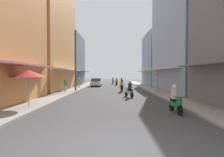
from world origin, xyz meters
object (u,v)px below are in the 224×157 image
motorbike_orange (122,83)px  vendor_umbrella (29,74)px  motorbike_black (116,82)px  pedestrian_far (65,85)px  motorbike_green (175,100)px  street_sign_no_entry (157,79)px  motorbike_white (113,81)px  motorbike_maroon (122,86)px  utility_pole (75,60)px  parked_car (97,82)px  motorbike_silver (129,90)px  pedestrian_midway (79,82)px

motorbike_orange → vendor_umbrella: (-6.87, -19.77, 1.49)m
motorbike_black → pedestrian_far: pedestrian_far is taller
motorbike_green → street_sign_no_entry: 8.19m
motorbike_white → motorbike_black: same height
motorbike_orange → motorbike_black: (-0.88, 2.64, 0.00)m
motorbike_maroon → utility_pole: size_ratio=0.24×
vendor_umbrella → parked_car: bearing=83.5°
parked_car → street_sign_no_entry: bearing=-61.5°
motorbike_white → vendor_umbrella: size_ratio=0.75×
motorbike_orange → street_sign_no_entry: size_ratio=0.68×
pedestrian_far → street_sign_no_entry: (10.30, -3.44, 0.86)m
utility_pole → motorbike_silver: bearing=-41.3°
motorbike_black → pedestrian_midway: bearing=-132.4°
motorbike_maroon → pedestrian_midway: (-6.31, 5.65, 0.21)m
motorbike_orange → street_sign_no_entry: street_sign_no_entry is taller
motorbike_orange → motorbike_white: same height
motorbike_green → pedestrian_midway: (-8.74, 17.30, 0.21)m
motorbike_orange → vendor_umbrella: vendor_umbrella is taller
utility_pole → street_sign_no_entry: (9.21, -4.11, -2.19)m
motorbike_silver → pedestrian_midway: 12.57m
motorbike_orange → motorbike_green: bearing=-84.7°
motorbike_white → motorbike_silver: same height
motorbike_silver → vendor_umbrella: vendor_umbrella is taller
parked_car → street_sign_no_entry: 15.75m
motorbike_black → pedestrian_far: bearing=-117.7°
motorbike_orange → pedestrian_midway: size_ratio=1.12×
motorbike_white → motorbike_green: (3.54, -27.69, 0.00)m
motorbike_black → motorbike_green: 23.93m
motorbike_black → motorbike_silver: (0.87, -17.05, 0.00)m
pedestrian_midway → motorbike_maroon: bearing=-41.8°
motorbike_black → motorbike_maroon: bearing=-88.1°
motorbike_silver → motorbike_green: same height
motorbike_white → street_sign_no_entry: size_ratio=0.68×
motorbike_black → motorbike_maroon: same height
motorbike_black → utility_pole: bearing=-114.8°
pedestrian_far → vendor_umbrella: (0.46, -10.15, 1.34)m
motorbike_white → vendor_umbrella: (-5.29, -26.33, 1.49)m
motorbike_maroon → pedestrian_midway: pedestrian_midway is taller
motorbike_maroon → parked_car: bearing=111.6°
vendor_umbrella → utility_pole: bearing=86.6°
parked_car → utility_pole: bearing=-100.0°
motorbike_green → pedestrian_far: (-9.28, 11.50, 0.15)m
motorbike_maroon → street_sign_no_entry: size_ratio=0.68×
motorbike_white → vendor_umbrella: 26.90m
pedestrian_far → motorbike_white: bearing=70.5°
motorbike_green → utility_pole: size_ratio=0.24×
motorbike_white → motorbike_maroon: size_ratio=1.00×
vendor_umbrella → utility_pole: (0.64, 10.82, 1.71)m
motorbike_orange → pedestrian_midway: 7.79m
motorbike_orange → motorbike_black: bearing=108.5°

